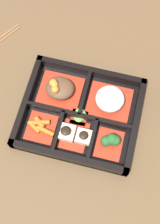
{
  "coord_description": "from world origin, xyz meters",
  "views": [
    {
      "loc": [
        0.07,
        -0.27,
        0.75
      ],
      "look_at": [
        0.0,
        0.0,
        0.03
      ],
      "focal_mm": 50.0,
      "sensor_mm": 36.0,
      "label": 1
    }
  ],
  "objects": [
    {
      "name": "bowl_carrots",
      "position": [
        -0.08,
        -0.06,
        0.02
      ],
      "size": [
        0.07,
        0.08,
        0.02
      ],
      "color": "#B22D19",
      "rests_on": "bento_base"
    },
    {
      "name": "bowl_stew",
      "position": [
        -0.07,
        0.05,
        0.03
      ],
      "size": [
        0.11,
        0.1,
        0.05
      ],
      "color": "#B22D19",
      "rests_on": "bento_base"
    },
    {
      "name": "bowl_greens",
      "position": [
        0.09,
        -0.05,
        0.02
      ],
      "size": [
        0.06,
        0.08,
        0.03
      ],
      "color": "#B22D19",
      "rests_on": "bento_base"
    },
    {
      "name": "bowl_pickles",
      "position": [
        0.0,
        -0.01,
        0.02
      ],
      "size": [
        0.04,
        0.04,
        0.01
      ],
      "color": "#B22D19",
      "rests_on": "bento_base"
    },
    {
      "name": "bento_base",
      "position": [
        0.0,
        0.0,
        0.01
      ],
      "size": [
        0.29,
        0.25,
        0.01
      ],
      "color": "black",
      "rests_on": "ground_plane"
    },
    {
      "name": "ground_plane",
      "position": [
        0.0,
        0.0,
        0.0
      ],
      "size": [
        3.0,
        3.0,
        0.0
      ],
      "primitive_type": "plane",
      "color": "brown"
    },
    {
      "name": "bento_rim",
      "position": [
        0.0,
        -0.0,
        0.02
      ],
      "size": [
        0.29,
        0.25,
        0.04
      ],
      "color": "black",
      "rests_on": "ground_plane"
    },
    {
      "name": "bowl_tofu",
      "position": [
        -0.0,
        -0.06,
        0.02
      ],
      "size": [
        0.08,
        0.08,
        0.03
      ],
      "color": "#B22D19",
      "rests_on": "bento_base"
    },
    {
      "name": "bowl_rice",
      "position": [
        0.06,
        0.05,
        0.03
      ],
      "size": [
        0.11,
        0.1,
        0.04
      ],
      "color": "#B22D19",
      "rests_on": "bento_base"
    }
  ]
}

